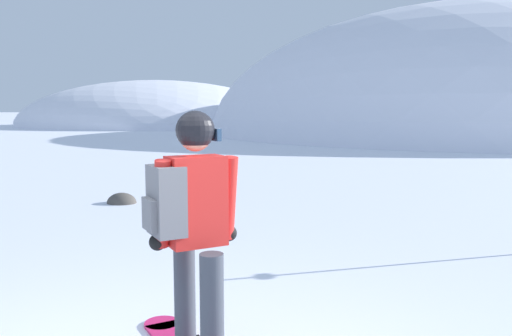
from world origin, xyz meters
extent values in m
ellipsoid|color=white|center=(9.79, 33.00, 0.00)|extent=(33.90, 30.51, 16.18)
ellipsoid|color=white|center=(-15.52, 44.38, 0.00)|extent=(25.10, 22.59, 8.30)
cylinder|color=#D11E5B|center=(-0.35, 1.37, 0.01)|extent=(0.28, 0.28, 0.02)
cylinder|color=#3D424C|center=(-0.03, 0.94, 0.43)|extent=(0.15, 0.15, 0.82)
cylinder|color=#3D424C|center=(0.26, 0.56, 0.43)|extent=(0.15, 0.15, 0.82)
cube|color=red|center=(0.12, 0.75, 1.13)|extent=(0.42, 0.39, 0.58)
cylinder|color=red|center=(-0.07, 0.61, 1.13)|extent=(0.19, 0.20, 0.57)
cylinder|color=red|center=(0.30, 0.89, 1.13)|extent=(0.19, 0.20, 0.57)
sphere|color=black|center=(-0.11, 0.63, 0.88)|extent=(0.11, 0.11, 0.11)
sphere|color=black|center=(0.29, 0.93, 0.88)|extent=(0.11, 0.11, 0.11)
cube|color=slate|center=(-0.04, 0.63, 1.15)|extent=(0.31, 0.33, 0.44)
cube|color=slate|center=(-0.12, 0.57, 1.07)|extent=(0.17, 0.20, 0.20)
sphere|color=beige|center=(0.12, 0.75, 1.56)|extent=(0.21, 0.21, 0.21)
sphere|color=black|center=(0.12, 0.75, 1.59)|extent=(0.25, 0.25, 0.25)
cube|color=navy|center=(0.22, 0.83, 1.56)|extent=(0.13, 0.15, 0.08)
ellipsoid|color=#4C4742|center=(-2.83, 6.41, 0.00)|extent=(0.54, 0.46, 0.38)
camera|label=1|loc=(1.00, -2.49, 1.74)|focal=36.85mm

